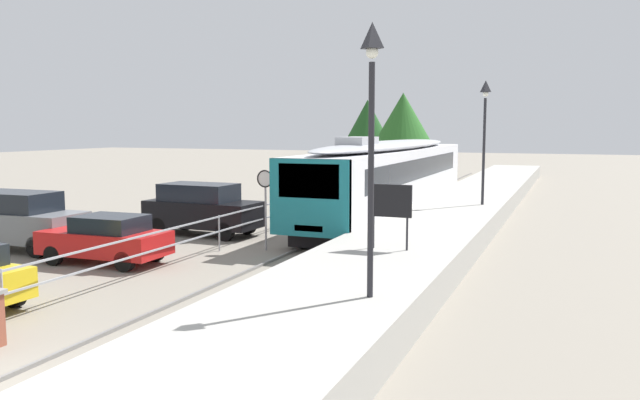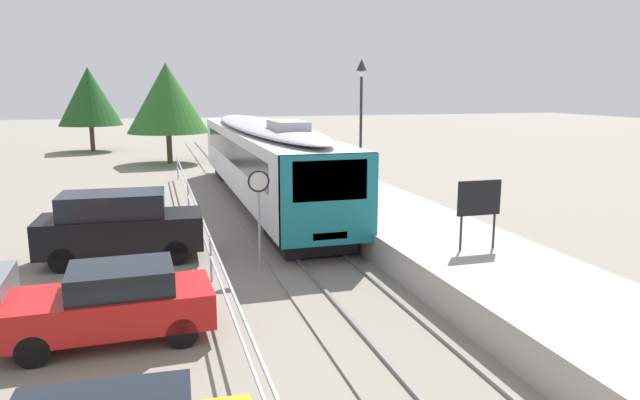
{
  "view_description": "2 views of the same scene",
  "coord_description": "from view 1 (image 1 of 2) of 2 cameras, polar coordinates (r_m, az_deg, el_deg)",
  "views": [
    {
      "loc": [
        7.99,
        -6.86,
        4.26
      ],
      "look_at": [
        0.0,
        13.12,
        1.8
      ],
      "focal_mm": 35.84,
      "sensor_mm": 36.0,
      "label": 1
    },
    {
      "loc": [
        -4.63,
        -2.74,
        4.99
      ],
      "look_at": [
        0.0,
        13.12,
        1.8
      ],
      "focal_mm": 32.48,
      "sensor_mm": 36.0,
      "label": 2
    }
  ],
  "objects": [
    {
      "name": "parked_suv_black",
      "position": [
        25.7,
        -10.47,
        -0.74
      ],
      "size": [
        4.67,
        2.07,
        2.04
      ],
      "color": "black",
      "rests_on": "ground"
    },
    {
      "name": "ground_plane",
      "position": [
        31.18,
        0.94,
        -1.33
      ],
      "size": [
        160.0,
        160.0,
        0.0
      ],
      "primitive_type": "plane",
      "color": "gray"
    },
    {
      "name": "tree_behind_carpark",
      "position": [
        56.89,
        4.26,
        6.62
      ],
      "size": [
        4.93,
        4.93,
        6.68
      ],
      "color": "brown",
      "rests_on": "ground"
    },
    {
      "name": "platform_lamp_mid_platform",
      "position": [
        28.53,
        14.5,
        7.04
      ],
      "size": [
        0.34,
        0.34,
        5.35
      ],
      "color": "#232328",
      "rests_on": "station_platform"
    },
    {
      "name": "commuter_train",
      "position": [
        30.0,
        6.3,
        2.44
      ],
      "size": [
        2.82,
        19.94,
        3.74
      ],
      "color": "silver",
      "rests_on": "track_rails"
    },
    {
      "name": "parked_suv_grey",
      "position": [
        24.48,
        -25.34,
        -1.62
      ],
      "size": [
        4.66,
        2.04,
        2.04
      ],
      "color": "slate",
      "rests_on": "ground"
    },
    {
      "name": "platform_notice_board",
      "position": [
        17.64,
        6.31,
        -0.27
      ],
      "size": [
        1.2,
        0.08,
        1.8
      ],
      "color": "#232328",
      "rests_on": "station_platform"
    },
    {
      "name": "tree_behind_station_far",
      "position": [
        45.94,
        7.41,
        6.61
      ],
      "size": [
        5.38,
        5.38,
        6.68
      ],
      "color": "brown",
      "rests_on": "ground"
    },
    {
      "name": "parked_hatchback_red",
      "position": [
        21.09,
        -18.57,
        -3.29
      ],
      "size": [
        4.05,
        1.87,
        1.53
      ],
      "color": "red",
      "rests_on": "ground"
    },
    {
      "name": "platform_lamp_near_end",
      "position": [
        12.45,
        4.63,
        8.16
      ],
      "size": [
        0.34,
        0.34,
        5.35
      ],
      "color": "#232328",
      "rests_on": "station_platform"
    },
    {
      "name": "station_platform",
      "position": [
        29.5,
        12.37,
        -1.05
      ],
      "size": [
        3.9,
        60.0,
        0.9
      ],
      "primitive_type": "cube",
      "color": "#A8A59E",
      "rests_on": "ground"
    },
    {
      "name": "speed_limit_sign",
      "position": [
        22.03,
        -4.92,
        0.93
      ],
      "size": [
        0.61,
        0.1,
        2.81
      ],
      "color": "#9EA0A5",
      "rests_on": "ground"
    },
    {
      "name": "carpark_fence",
      "position": [
        22.24,
        -9.01,
        -2.23
      ],
      "size": [
        0.06,
        36.06,
        1.25
      ],
      "color": "#9EA0A5",
      "rests_on": "ground"
    },
    {
      "name": "track_rails",
      "position": [
        30.25,
        6.26,
        -1.55
      ],
      "size": [
        3.2,
        60.0,
        0.14
      ],
      "color": "gray",
      "rests_on": "ground"
    }
  ]
}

